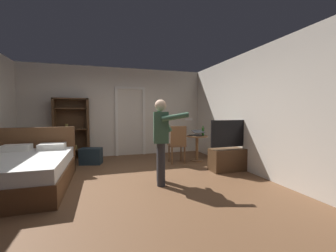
{
  "coord_description": "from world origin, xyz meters",
  "views": [
    {
      "loc": [
        -0.45,
        -4.0,
        1.35
      ],
      "look_at": [
        0.86,
        0.21,
        1.06
      ],
      "focal_mm": 22.55,
      "sensor_mm": 36.0,
      "label": 1
    }
  ],
  "objects_px": {
    "bed": "(24,171)",
    "side_table": "(197,144)",
    "tv_flatscreen": "(231,155)",
    "wooden_chair": "(177,143)",
    "suitcase_dark": "(91,156)",
    "bottle_on_table": "(203,131)",
    "bookshelf": "(72,126)",
    "person_blue_shirt": "(161,135)",
    "laptop": "(197,134)"
  },
  "relations": [
    {
      "from": "wooden_chair",
      "to": "suitcase_dark",
      "type": "relative_size",
      "value": 1.87
    },
    {
      "from": "wooden_chair",
      "to": "person_blue_shirt",
      "type": "height_order",
      "value": "person_blue_shirt"
    },
    {
      "from": "bottle_on_table",
      "to": "tv_flatscreen",
      "type": "bearing_deg",
      "value": -78.93
    },
    {
      "from": "tv_flatscreen",
      "to": "side_table",
      "type": "xyz_separation_m",
      "value": [
        -0.34,
        1.12,
        0.12
      ]
    },
    {
      "from": "bottle_on_table",
      "to": "person_blue_shirt",
      "type": "bearing_deg",
      "value": -137.81
    },
    {
      "from": "bookshelf",
      "to": "wooden_chair",
      "type": "distance_m",
      "value": 3.04
    },
    {
      "from": "bottle_on_table",
      "to": "suitcase_dark",
      "type": "xyz_separation_m",
      "value": [
        -2.93,
        0.54,
        -0.61
      ]
    },
    {
      "from": "tv_flatscreen",
      "to": "bookshelf",
      "type": "bearing_deg",
      "value": 147.71
    },
    {
      "from": "tv_flatscreen",
      "to": "person_blue_shirt",
      "type": "xyz_separation_m",
      "value": [
        -1.79,
        -0.4,
        0.57
      ]
    },
    {
      "from": "wooden_chair",
      "to": "tv_flatscreen",
      "type": "bearing_deg",
      "value": -45.71
    },
    {
      "from": "tv_flatscreen",
      "to": "side_table",
      "type": "distance_m",
      "value": 1.17
    },
    {
      "from": "person_blue_shirt",
      "to": "suitcase_dark",
      "type": "bearing_deg",
      "value": 124.34
    },
    {
      "from": "tv_flatscreen",
      "to": "bottle_on_table",
      "type": "bearing_deg",
      "value": 101.07
    },
    {
      "from": "tv_flatscreen",
      "to": "wooden_chair",
      "type": "distance_m",
      "value": 1.39
    },
    {
      "from": "person_blue_shirt",
      "to": "suitcase_dark",
      "type": "distance_m",
      "value": 2.49
    },
    {
      "from": "bed",
      "to": "person_blue_shirt",
      "type": "distance_m",
      "value": 2.51
    },
    {
      "from": "bookshelf",
      "to": "tv_flatscreen",
      "type": "xyz_separation_m",
      "value": [
        3.66,
        -2.31,
        -0.6
      ]
    },
    {
      "from": "person_blue_shirt",
      "to": "tv_flatscreen",
      "type": "bearing_deg",
      "value": 12.58
    },
    {
      "from": "side_table",
      "to": "person_blue_shirt",
      "type": "xyz_separation_m",
      "value": [
        -1.44,
        -1.51,
        0.45
      ]
    },
    {
      "from": "bed",
      "to": "suitcase_dark",
      "type": "bearing_deg",
      "value": 55.07
    },
    {
      "from": "tv_flatscreen",
      "to": "wooden_chair",
      "type": "height_order",
      "value": "tv_flatscreen"
    },
    {
      "from": "bed",
      "to": "person_blue_shirt",
      "type": "bearing_deg",
      "value": -11.4
    },
    {
      "from": "suitcase_dark",
      "to": "wooden_chair",
      "type": "bearing_deg",
      "value": -0.66
    },
    {
      "from": "side_table",
      "to": "bottle_on_table",
      "type": "xyz_separation_m",
      "value": [
        0.14,
        -0.08,
        0.35
      ]
    },
    {
      "from": "laptop",
      "to": "bookshelf",
      "type": "bearing_deg",
      "value": 159.36
    },
    {
      "from": "bookshelf",
      "to": "person_blue_shirt",
      "type": "bearing_deg",
      "value": -55.31
    },
    {
      "from": "tv_flatscreen",
      "to": "bed",
      "type": "bearing_deg",
      "value": 178.86
    },
    {
      "from": "tv_flatscreen",
      "to": "side_table",
      "type": "relative_size",
      "value": 1.67
    },
    {
      "from": "bookshelf",
      "to": "bottle_on_table",
      "type": "distance_m",
      "value": 3.69
    },
    {
      "from": "tv_flatscreen",
      "to": "suitcase_dark",
      "type": "relative_size",
      "value": 2.2
    },
    {
      "from": "laptop",
      "to": "suitcase_dark",
      "type": "xyz_separation_m",
      "value": [
        -2.76,
        0.5,
        -0.54
      ]
    },
    {
      "from": "bed",
      "to": "side_table",
      "type": "xyz_separation_m",
      "value": [
        3.83,
        1.03,
        0.16
      ]
    },
    {
      "from": "bookshelf",
      "to": "side_table",
      "type": "distance_m",
      "value": 3.56
    },
    {
      "from": "bookshelf",
      "to": "side_table",
      "type": "relative_size",
      "value": 2.48
    },
    {
      "from": "bed",
      "to": "side_table",
      "type": "height_order",
      "value": "bed"
    },
    {
      "from": "suitcase_dark",
      "to": "laptop",
      "type": "bearing_deg",
      "value": 4.22
    },
    {
      "from": "bookshelf",
      "to": "tv_flatscreen",
      "type": "bearing_deg",
      "value": -32.29
    },
    {
      "from": "bookshelf",
      "to": "bottle_on_table",
      "type": "relative_size",
      "value": 6.28
    },
    {
      "from": "bed",
      "to": "tv_flatscreen",
      "type": "relative_size",
      "value": 1.79
    },
    {
      "from": "bookshelf",
      "to": "person_blue_shirt",
      "type": "distance_m",
      "value": 3.3
    },
    {
      "from": "bed",
      "to": "bottle_on_table",
      "type": "relative_size",
      "value": 7.55
    },
    {
      "from": "laptop",
      "to": "wooden_chair",
      "type": "distance_m",
      "value": 0.64
    },
    {
      "from": "tv_flatscreen",
      "to": "person_blue_shirt",
      "type": "height_order",
      "value": "person_blue_shirt"
    },
    {
      "from": "bookshelf",
      "to": "laptop",
      "type": "height_order",
      "value": "bookshelf"
    },
    {
      "from": "bed",
      "to": "wooden_chair",
      "type": "relative_size",
      "value": 2.11
    },
    {
      "from": "bottle_on_table",
      "to": "side_table",
      "type": "bearing_deg",
      "value": 150.26
    },
    {
      "from": "wooden_chair",
      "to": "person_blue_shirt",
      "type": "bearing_deg",
      "value": -120.7
    },
    {
      "from": "bed",
      "to": "wooden_chair",
      "type": "distance_m",
      "value": 3.34
    },
    {
      "from": "tv_flatscreen",
      "to": "laptop",
      "type": "bearing_deg",
      "value": 108.92
    },
    {
      "from": "bottle_on_table",
      "to": "wooden_chair",
      "type": "xyz_separation_m",
      "value": [
        -0.76,
        -0.05,
        -0.27
      ]
    }
  ]
}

